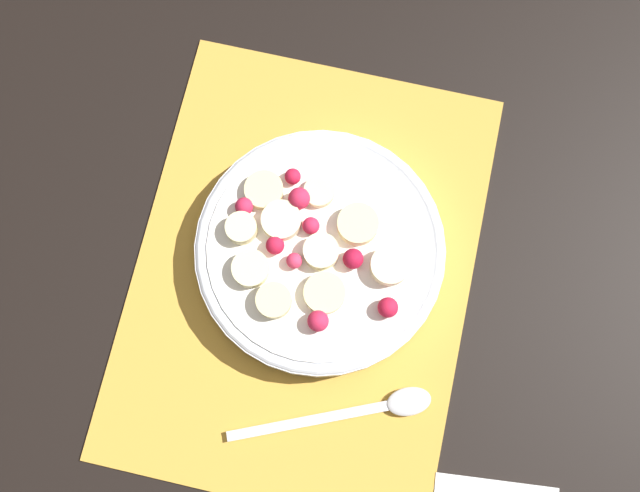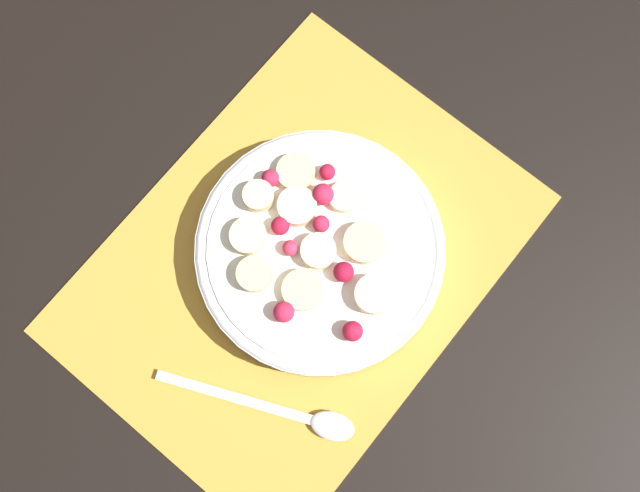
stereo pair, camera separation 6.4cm
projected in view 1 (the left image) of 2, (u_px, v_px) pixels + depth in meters
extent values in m
plane|color=black|center=(304.00, 272.00, 0.68)|extent=(3.00, 3.00, 0.00)
cube|color=gold|center=(303.00, 272.00, 0.68)|extent=(0.43, 0.32, 0.01)
cylinder|color=silver|center=(320.00, 252.00, 0.66)|extent=(0.23, 0.23, 0.03)
torus|color=silver|center=(320.00, 249.00, 0.65)|extent=(0.23, 0.23, 0.01)
cylinder|color=white|center=(320.00, 248.00, 0.65)|extent=(0.21, 0.21, 0.00)
cylinder|color=#F4EAB7|center=(321.00, 252.00, 0.64)|extent=(0.04, 0.04, 0.01)
cylinder|color=#F4EAB7|center=(281.00, 221.00, 0.64)|extent=(0.05, 0.05, 0.01)
cylinder|color=beige|center=(274.00, 301.00, 0.63)|extent=(0.04, 0.04, 0.01)
cylinder|color=beige|center=(324.00, 293.00, 0.63)|extent=(0.04, 0.04, 0.01)
cylinder|color=beige|center=(324.00, 193.00, 0.65)|extent=(0.04, 0.04, 0.01)
cylinder|color=beige|center=(241.00, 228.00, 0.64)|extent=(0.04, 0.04, 0.01)
cylinder|color=#F4EAB7|center=(390.00, 266.00, 0.63)|extent=(0.04, 0.04, 0.01)
cylinder|color=beige|center=(358.00, 224.00, 0.64)|extent=(0.04, 0.04, 0.01)
cylinder|color=beige|center=(251.00, 269.00, 0.63)|extent=(0.05, 0.05, 0.01)
cylinder|color=beige|center=(264.00, 190.00, 0.65)|extent=(0.05, 0.05, 0.01)
sphere|color=#D12347|center=(310.00, 225.00, 0.64)|extent=(0.02, 0.02, 0.02)
sphere|color=#D12347|center=(318.00, 321.00, 0.62)|extent=(0.02, 0.02, 0.02)
sphere|color=red|center=(388.00, 307.00, 0.62)|extent=(0.02, 0.02, 0.02)
sphere|color=#D12347|center=(244.00, 206.00, 0.64)|extent=(0.02, 0.02, 0.02)
sphere|color=#B21433|center=(353.00, 259.00, 0.63)|extent=(0.02, 0.02, 0.02)
sphere|color=#DB3356|center=(295.00, 257.00, 0.64)|extent=(0.01, 0.01, 0.01)
sphere|color=red|center=(275.00, 245.00, 0.64)|extent=(0.02, 0.02, 0.02)
sphere|color=#D12347|center=(299.00, 198.00, 0.64)|extent=(0.02, 0.02, 0.02)
sphere|color=red|center=(293.00, 176.00, 0.65)|extent=(0.01, 0.01, 0.01)
cube|color=silver|center=(308.00, 421.00, 0.64)|extent=(0.07, 0.14, 0.00)
ellipsoid|color=silver|center=(409.00, 401.00, 0.64)|extent=(0.04, 0.05, 0.01)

